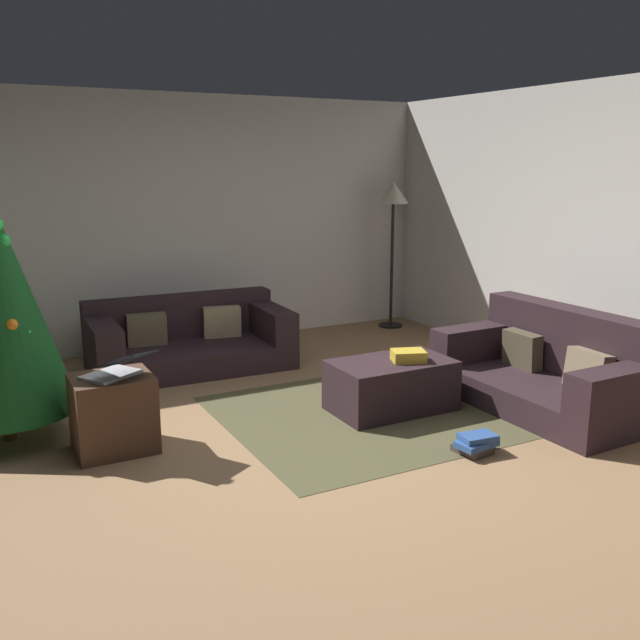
# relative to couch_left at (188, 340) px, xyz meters

# --- Properties ---
(ground_plane) EXTENTS (6.40, 6.40, 0.00)m
(ground_plane) POSITION_rel_couch_left_xyz_m (-0.04, -2.24, -0.25)
(ground_plane) COLOR #93704C
(rear_partition) EXTENTS (6.40, 0.12, 2.60)m
(rear_partition) POSITION_rel_couch_left_xyz_m (-0.04, 0.90, 1.05)
(rear_partition) COLOR silver
(rear_partition) RESTS_ON ground_plane
(corner_partition) EXTENTS (0.12, 6.40, 2.60)m
(corner_partition) POSITION_rel_couch_left_xyz_m (3.10, -2.24, 1.05)
(corner_partition) COLOR silver
(corner_partition) RESTS_ON ground_plane
(couch_left) EXTENTS (1.86, 1.02, 0.65)m
(couch_left) POSITION_rel_couch_left_xyz_m (0.00, 0.00, 0.00)
(couch_left) COLOR #2D1E23
(couch_left) RESTS_ON ground_plane
(couch_right) EXTENTS (0.92, 1.72, 0.77)m
(couch_right) POSITION_rel_couch_left_xyz_m (2.21, -2.44, 0.03)
(couch_right) COLOR #2D1E23
(couch_right) RESTS_ON ground_plane
(ottoman) EXTENTS (0.94, 0.56, 0.40)m
(ottoman) POSITION_rel_couch_left_xyz_m (1.04, -1.92, -0.05)
(ottoman) COLOR #2D1E23
(ottoman) RESTS_ON ground_plane
(gift_box) EXTENTS (0.30, 0.26, 0.09)m
(gift_box) POSITION_rel_couch_left_xyz_m (1.15, -1.99, 0.19)
(gift_box) COLOR gold
(gift_box) RESTS_ON ottoman
(tv_remote) EXTENTS (0.06, 0.16, 0.02)m
(tv_remote) POSITION_rel_couch_left_xyz_m (1.16, -1.99, 0.16)
(tv_remote) COLOR black
(tv_remote) RESTS_ON ottoman
(side_table) EXTENTS (0.52, 0.44, 0.52)m
(side_table) POSITION_rel_couch_left_xyz_m (-1.05, -1.71, 0.01)
(side_table) COLOR #4C3323
(side_table) RESTS_ON ground_plane
(laptop) EXTENTS (0.51, 0.53, 0.18)m
(laptop) POSITION_rel_couch_left_xyz_m (-1.02, -1.76, 0.33)
(laptop) COLOR silver
(laptop) RESTS_ON side_table
(book_stack) EXTENTS (0.29, 0.26, 0.14)m
(book_stack) POSITION_rel_couch_left_xyz_m (1.07, -2.90, -0.19)
(book_stack) COLOR #4C423D
(book_stack) RESTS_ON ground_plane
(corner_lamp) EXTENTS (0.36, 0.36, 1.69)m
(corner_lamp) POSITION_rel_couch_left_xyz_m (2.63, 0.48, 1.19)
(corner_lamp) COLOR black
(corner_lamp) RESTS_ON ground_plane
(area_rug) EXTENTS (2.60, 2.00, 0.01)m
(area_rug) POSITION_rel_couch_left_xyz_m (1.04, -1.92, -0.25)
(area_rug) COLOR #4E4B2F
(area_rug) RESTS_ON ground_plane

